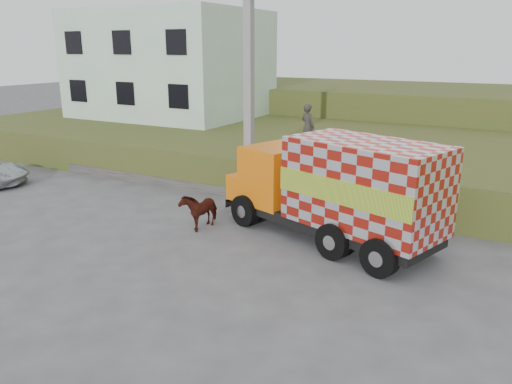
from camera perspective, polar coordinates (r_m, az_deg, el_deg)
The scene contains 9 objects.
ground at distance 14.88m, azimuth -6.11°, elevation -5.43°, with size 120.00×120.00×0.00m, color #474749.
embankment at distance 23.24m, azimuth 7.94°, elevation 4.37°, with size 40.00×12.00×1.50m, color #37521B.
embankment_far at distance 34.49m, azimuth 15.22°, elevation 9.07°, with size 40.00×12.00×3.00m, color #37521B.
retaining_strip at distance 19.18m, azimuth -3.97°, elevation 0.25°, with size 16.00×0.50×0.40m, color #595651.
building at distance 30.85m, azimuth -9.68°, elevation 14.22°, with size 10.00×8.00×6.00m, color silver.
utility_pole at distance 18.32m, azimuth -0.82°, elevation 11.87°, with size 1.20×0.30×8.00m.
cargo_truck at distance 14.35m, azimuth 9.27°, elevation 0.34°, with size 7.25×4.28×3.09m.
cow at distance 15.72m, azimuth -6.46°, elevation -1.98°, with size 0.63×1.38×1.17m, color #35130D.
pedestrian at distance 20.16m, azimuth 5.92°, elevation 7.43°, with size 0.66×0.44×1.82m, color #2A2926.
Camera 1 is at (7.96, -11.32, 5.47)m, focal length 35.00 mm.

